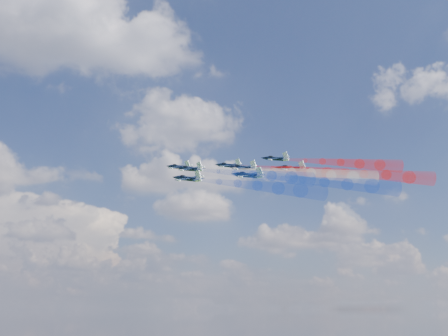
{
  "coord_description": "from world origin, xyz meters",
  "views": [
    {
      "loc": [
        -43.86,
        -158.22,
        117.81
      ],
      "look_at": [
        -11.68,
        -16.41,
        155.91
      ],
      "focal_mm": 43.41,
      "sensor_mm": 36.0,
      "label": 1
    }
  ],
  "objects": [
    {
      "name": "trail_lead",
      "position": [
        -9.5,
        -19.74,
        154.14
      ],
      "size": [
        23.47,
        29.44,
        12.05
      ],
      "primitive_type": null,
      "rotation": [
        0.24,
        -0.31,
        0.58
      ],
      "color": "white"
    },
    {
      "name": "jet_inner_left",
      "position": [
        -21.28,
        -16.99,
        154.95
      ],
      "size": [
        13.46,
        13.71,
        7.67
      ],
      "primitive_type": null,
      "rotation": [
        0.24,
        -0.31,
        0.58
      ],
      "color": "black"
    },
    {
      "name": "trail_inner_right",
      "position": [
        4.6,
        -24.73,
        154.15
      ],
      "size": [
        23.47,
        29.44,
        12.05
      ],
      "primitive_type": null,
      "rotation": [
        0.24,
        -0.31,
        0.58
      ],
      "color": "red"
    },
    {
      "name": "trail_rear_left",
      "position": [
        3.69,
        -49.43,
        145.17
      ],
      "size": [
        23.47,
        29.44,
        12.05
      ],
      "primitive_type": null,
      "rotation": [
        0.24,
        -0.31,
        0.58
      ],
      "color": "blue"
    },
    {
      "name": "trail_outer_right",
      "position": [
        18.52,
        -26.83,
        156.54
      ],
      "size": [
        23.47,
        29.44,
        12.05
      ],
      "primitive_type": null,
      "rotation": [
        0.24,
        -0.31,
        0.58
      ],
      "color": "red"
    },
    {
      "name": "trail_inner_left",
      "position": [
        -8.38,
        -33.77,
        150.06
      ],
      "size": [
        23.47,
        29.44,
        12.05
      ],
      "primitive_type": null,
      "rotation": [
        0.24,
        -0.31,
        0.58
      ],
      "color": "blue"
    },
    {
      "name": "trail_center_third",
      "position": [
        5.59,
        -37.28,
        150.3
      ],
      "size": [
        23.47,
        29.44,
        12.05
      ],
      "primitive_type": null,
      "rotation": [
        0.24,
        -0.31,
        0.58
      ],
      "color": "white"
    },
    {
      "name": "jet_lead",
      "position": [
        -22.41,
        -2.95,
        159.04
      ],
      "size": [
        13.46,
        13.71,
        7.67
      ],
      "primitive_type": null,
      "rotation": [
        0.24,
        -0.31,
        0.58
      ],
      "color": "black"
    },
    {
      "name": "jet_outer_left",
      "position": [
        -23.74,
        -29.08,
        149.25
      ],
      "size": [
        13.46,
        13.71,
        7.67
      ],
      "primitive_type": null,
      "rotation": [
        0.24,
        -0.31,
        0.58
      ],
      "color": "black"
    },
    {
      "name": "jet_rear_left",
      "position": [
        -9.21,
        -32.64,
        150.07
      ],
      "size": [
        13.46,
        13.71,
        7.67
      ],
      "primitive_type": null,
      "rotation": [
        0.24,
        -0.31,
        0.58
      ],
      "color": "black"
    },
    {
      "name": "jet_outer_right",
      "position": [
        5.62,
        -10.04,
        161.44
      ],
      "size": [
        13.46,
        13.71,
        7.67
      ],
      "primitive_type": null,
      "rotation": [
        0.24,
        -0.31,
        0.58
      ],
      "color": "black"
    },
    {
      "name": "jet_center_third",
      "position": [
        -7.31,
        -20.49,
        155.2
      ],
      "size": [
        13.46,
        13.71,
        7.67
      ],
      "primitive_type": null,
      "rotation": [
        0.24,
        -0.31,
        0.58
      ],
      "color": "black"
    },
    {
      "name": "trail_outer_left",
      "position": [
        -10.84,
        -45.87,
        144.36
      ],
      "size": [
        23.47,
        29.44,
        12.05
      ],
      "primitive_type": null,
      "rotation": [
        0.24,
        -0.31,
        0.58
      ],
      "color": "blue"
    },
    {
      "name": "trail_rear_right",
      "position": [
        18.39,
        -39.96,
        150.2
      ],
      "size": [
        23.47,
        29.44,
        12.05
      ],
      "primitive_type": null,
      "rotation": [
        0.24,
        -0.31,
        0.58
      ],
      "color": "red"
    },
    {
      "name": "jet_inner_right",
      "position": [
        -8.3,
        -7.95,
        159.04
      ],
      "size": [
        13.46,
        13.71,
        7.67
      ],
      "primitive_type": null,
      "rotation": [
        0.24,
        -0.31,
        0.58
      ],
      "color": "black"
    },
    {
      "name": "jet_rear_right",
      "position": [
        5.49,
        -23.17,
        155.09
      ],
      "size": [
        13.46,
        13.71,
        7.67
      ],
      "primitive_type": null,
      "rotation": [
        0.24,
        -0.31,
        0.58
      ],
      "color": "black"
    }
  ]
}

